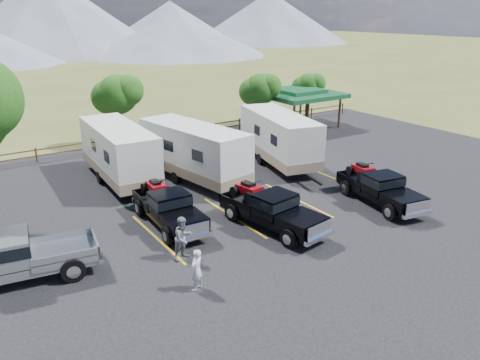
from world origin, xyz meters
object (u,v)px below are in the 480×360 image
trailer_center (194,152)px  trailer_left (119,153)px  rig_left (168,207)px  person_b (183,238)px  pavilion (298,94)px  person_a (196,270)px  trailer_right (279,138)px  pickup_silver (13,258)px  rig_center (271,209)px  rig_right (379,187)px

trailer_center → trailer_left: bearing=139.2°
rig_left → person_b: 3.39m
pavilion → rig_left: size_ratio=1.13×
pavilion → person_a: (-19.45, -17.51, -1.95)m
rig_left → person_a: rig_left is taller
trailer_center → person_b: (-4.75, -7.89, -0.81)m
trailer_right → pickup_silver: (-16.70, -5.70, -0.75)m
trailer_center → person_a: bearing=-127.4°
trailer_center → person_a: trailer_center is taller
pavilion → trailer_right: trailer_right is taller
trailer_left → pickup_silver: bearing=-128.0°
trailer_left → person_a: trailer_left is taller
person_b → pickup_silver: bearing=148.1°
rig_center → person_b: size_ratio=3.24×
pavilion → trailer_center: size_ratio=0.66×
rig_center → pickup_silver: rig_center is taller
pavilion → person_b: pavilion is taller
pickup_silver → rig_right: bearing=90.7°
rig_center → pickup_silver: (-10.57, 1.55, 0.05)m
rig_center → person_a: (-5.31, -2.66, -0.11)m
trailer_right → person_a: size_ratio=5.92×
trailer_right → person_a: 15.17m
rig_center → rig_left: bearing=134.4°
person_a → person_b: bearing=-130.9°
trailer_center → person_b: bearing=-130.5°
pavilion → person_a: bearing=-138.0°
rig_left → person_a: (-1.54, -5.54, -0.08)m
trailer_right → rig_center: bearing=-116.8°
rig_left → trailer_left: 6.89m
trailer_center → pickup_silver: size_ratio=1.48×
rig_center → person_b: (-4.66, -0.40, -0.01)m
person_a → trailer_center: bearing=-143.0°
pavilion → trailer_right: bearing=-136.5°
rig_center → trailer_center: trailer_center is taller
trailer_center → pickup_silver: 12.23m
pavilion → rig_right: (-7.82, -15.69, -1.87)m
trailer_center → trailer_right: size_ratio=1.00×
person_b → trailer_left: bearing=70.0°
trailer_right → person_b: 13.25m
pavilion → trailer_center: (-14.06, -7.36, -1.04)m
rig_left → pavilion: bearing=36.2°
pavilion → trailer_right: 11.09m
pavilion → person_b: bearing=-141.0°
rig_left → pickup_silver: (-6.81, -1.32, 0.08)m
rig_right → pavilion: bearing=73.6°
rig_right → person_b: size_ratio=3.16×
rig_left → trailer_left: (0.22, 6.84, 0.84)m
trailer_right → trailer_center: bearing=-168.8°
pickup_silver → person_b: (5.91, -1.95, -0.06)m
pavilion → rig_right: size_ratio=1.09×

